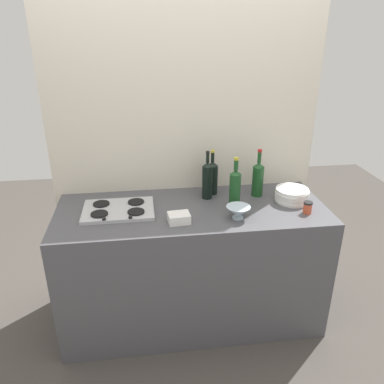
# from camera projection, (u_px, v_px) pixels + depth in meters

# --- Properties ---
(ground_plane) EXTENTS (6.00, 6.00, 0.00)m
(ground_plane) POSITION_uv_depth(u_px,v_px,m) (192.00, 314.00, 2.91)
(ground_plane) COLOR #47423D
(ground_plane) RESTS_ON ground
(counter_block) EXTENTS (1.80, 0.70, 0.90)m
(counter_block) POSITION_uv_depth(u_px,v_px,m) (192.00, 265.00, 2.73)
(counter_block) COLOR #4C4C51
(counter_block) RESTS_ON ground
(backsplash_panel) EXTENTS (1.90, 0.06, 2.36)m
(backsplash_panel) POSITION_uv_depth(u_px,v_px,m) (185.00, 151.00, 2.78)
(backsplash_panel) COLOR beige
(backsplash_panel) RESTS_ON ground
(stovetop_hob) EXTENTS (0.46, 0.33, 0.04)m
(stovetop_hob) POSITION_uv_depth(u_px,v_px,m) (118.00, 210.00, 2.50)
(stovetop_hob) COLOR #B2B2B7
(stovetop_hob) RESTS_ON counter_block
(plate_stack) EXTENTS (0.23, 0.23, 0.09)m
(plate_stack) POSITION_uv_depth(u_px,v_px,m) (292.00, 195.00, 2.63)
(plate_stack) COLOR white
(plate_stack) RESTS_ON counter_block
(wine_bottle_leftmost) EXTENTS (0.07, 0.07, 0.34)m
(wine_bottle_leftmost) POSITION_uv_depth(u_px,v_px,m) (207.00, 180.00, 2.65)
(wine_bottle_leftmost) COLOR black
(wine_bottle_leftmost) RESTS_ON counter_block
(wine_bottle_mid_left) EXTENTS (0.07, 0.07, 0.35)m
(wine_bottle_mid_left) POSITION_uv_depth(u_px,v_px,m) (235.00, 188.00, 2.52)
(wine_bottle_mid_left) COLOR #19471E
(wine_bottle_mid_left) RESTS_ON counter_block
(wine_bottle_mid_right) EXTENTS (0.08, 0.08, 0.34)m
(wine_bottle_mid_right) POSITION_uv_depth(u_px,v_px,m) (258.00, 178.00, 2.69)
(wine_bottle_mid_right) COLOR #19471E
(wine_bottle_mid_right) RESTS_ON counter_block
(wine_bottle_rightmost) EXTENTS (0.08, 0.08, 0.33)m
(wine_bottle_rightmost) POSITION_uv_depth(u_px,v_px,m) (212.00, 177.00, 2.72)
(wine_bottle_rightmost) COLOR black
(wine_bottle_rightmost) RESTS_ON counter_block
(mixing_bowl) EXTENTS (0.15, 0.15, 0.08)m
(mixing_bowl) POSITION_uv_depth(u_px,v_px,m) (238.00, 212.00, 2.40)
(mixing_bowl) COLOR silver
(mixing_bowl) RESTS_ON counter_block
(butter_dish) EXTENTS (0.14, 0.11, 0.06)m
(butter_dish) POSITION_uv_depth(u_px,v_px,m) (179.00, 218.00, 2.36)
(butter_dish) COLOR white
(butter_dish) RESTS_ON counter_block
(condiment_jar_front) EXTENTS (0.06, 0.06, 0.08)m
(condiment_jar_front) POSITION_uv_depth(u_px,v_px,m) (308.00, 207.00, 2.47)
(condiment_jar_front) COLOR #C64C2D
(condiment_jar_front) RESTS_ON counter_block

